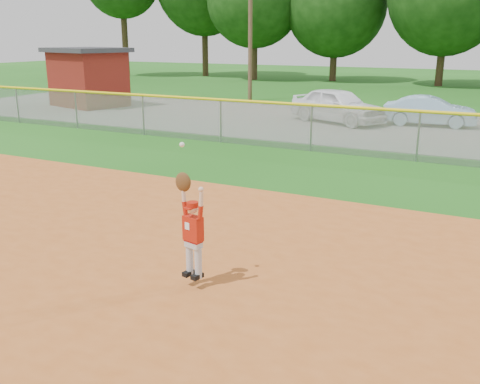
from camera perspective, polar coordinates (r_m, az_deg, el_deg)
name	(u,v)px	position (r m, az deg, el deg)	size (l,w,h in m)	color
ground	(107,262)	(9.22, -13.99, -7.25)	(120.00, 120.00, 0.00)	#1B5814
parking_strip	(358,125)	(23.30, 12.51, 7.02)	(44.00, 10.00, 0.03)	gray
car_white_a	(338,105)	(23.56, 10.36, 9.08)	(1.74, 4.32, 1.47)	white
car_blue	(430,111)	(23.70, 19.59, 8.14)	(1.28, 3.67, 1.21)	#8BB3CF
utility_shed	(88,77)	(29.96, -15.89, 11.74)	(4.75, 4.12, 3.05)	#60150D
outfield_fence	(311,124)	(17.49, 7.62, 7.17)	(40.06, 0.10, 1.55)	gray
power_lines	(417,13)	(28.72, 18.33, 17.63)	(19.40, 0.24, 9.00)	#4C3823
ballplayer	(192,227)	(7.75, -5.18, -3.70)	(0.52, 0.27, 1.99)	silver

